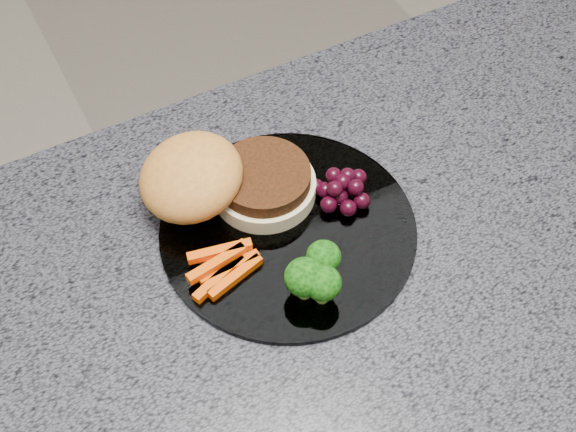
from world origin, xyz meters
name	(u,v)px	position (x,y,z in m)	size (l,w,h in m)	color
countertop	(322,301)	(0.00, 0.00, 0.88)	(1.20, 0.60, 0.04)	#4A4A54
plate	(288,230)	(0.00, 0.08, 0.90)	(0.26, 0.26, 0.01)	white
burger	(217,182)	(-0.04, 0.15, 0.93)	(0.19, 0.15, 0.06)	beige
carrot_sticks	(223,266)	(-0.08, 0.06, 0.91)	(0.08, 0.05, 0.02)	#F15004
broccoli	(316,274)	(-0.01, 0.00, 0.93)	(0.06, 0.06, 0.05)	olive
grape_bunch	(342,189)	(0.07, 0.09, 0.92)	(0.06, 0.06, 0.03)	black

